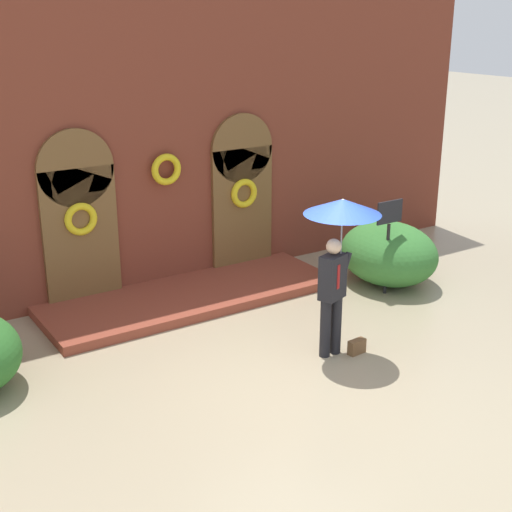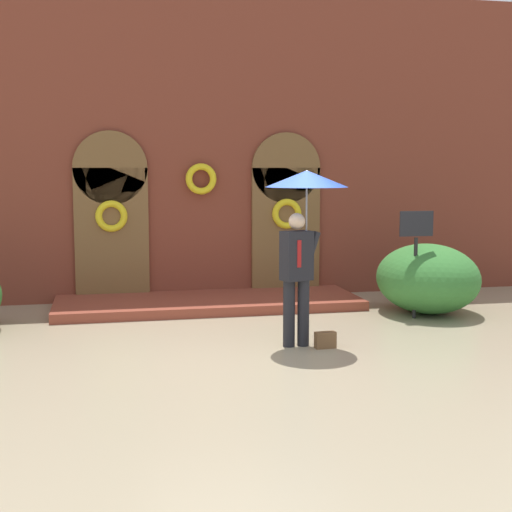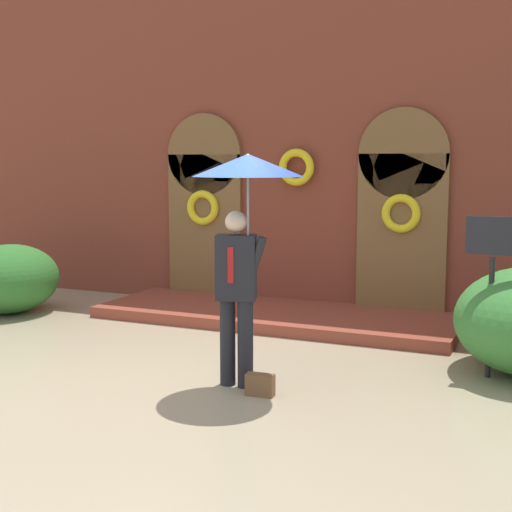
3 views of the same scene
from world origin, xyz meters
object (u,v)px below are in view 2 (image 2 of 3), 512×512
at_px(person_with_umbrella, 304,204).
at_px(handbag, 325,340).
at_px(sign_post, 416,246).
at_px(shrub_right, 428,278).

distance_m(person_with_umbrella, handbag, 1.83).
relative_size(person_with_umbrella, sign_post, 1.37).
height_order(handbag, sign_post, sign_post).
bearing_deg(shrub_right, sign_post, -136.74).
height_order(handbag, shrub_right, shrub_right).
bearing_deg(sign_post, handbag, -142.11).
relative_size(sign_post, shrub_right, 0.88).
bearing_deg(person_with_umbrella, handbag, -38.49).
relative_size(person_with_umbrella, handbag, 8.44).
distance_m(handbag, sign_post, 2.72).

